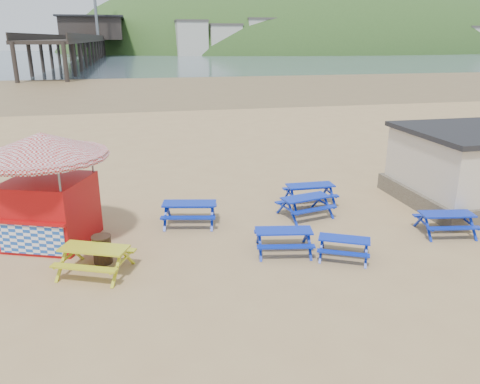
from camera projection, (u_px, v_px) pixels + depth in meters
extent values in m
plane|color=tan|center=(257.00, 230.00, 17.16)|extent=(400.00, 400.00, 0.00)
plane|color=olive|center=(162.00, 86.00, 68.12)|extent=(400.00, 400.00, 0.00)
plane|color=#475966|center=(143.00, 57.00, 174.68)|extent=(400.00, 400.00, 0.00)
cube|color=#08269E|center=(189.00, 204.00, 17.48)|extent=(2.11, 1.17, 0.06)
cube|color=#08269E|center=(191.00, 205.00, 18.21)|extent=(2.00, 0.69, 0.06)
cube|color=#08269E|center=(188.00, 218.00, 16.95)|extent=(2.00, 0.69, 0.06)
cube|color=#08269E|center=(310.00, 185.00, 19.66)|extent=(1.99, 0.81, 0.05)
cube|color=#08269E|center=(305.00, 188.00, 20.37)|extent=(1.98, 0.31, 0.05)
cube|color=#08269E|center=(315.00, 197.00, 19.14)|extent=(1.98, 0.31, 0.05)
cube|color=#08269E|center=(306.00, 197.00, 18.25)|extent=(2.03, 1.14, 0.05)
cube|color=#08269E|center=(297.00, 200.00, 18.89)|extent=(1.92, 0.68, 0.05)
cube|color=#08269E|center=(315.00, 210.00, 17.80)|extent=(1.92, 0.68, 0.05)
cube|color=#08269E|center=(344.00, 239.00, 14.80)|extent=(1.70, 1.28, 0.04)
cube|color=#08269E|center=(345.00, 239.00, 15.37)|extent=(1.52, 0.92, 0.04)
cube|color=#08269E|center=(343.00, 253.00, 14.39)|extent=(1.52, 0.92, 0.04)
cube|color=#08269E|center=(284.00, 231.00, 15.18)|extent=(1.93, 1.03, 0.05)
cube|color=#08269E|center=(281.00, 231.00, 15.85)|extent=(1.85, 0.58, 0.05)
cube|color=#08269E|center=(286.00, 247.00, 14.69)|extent=(1.85, 0.58, 0.05)
cube|color=#08269E|center=(447.00, 214.00, 16.61)|extent=(1.95, 1.03, 0.05)
cube|color=#08269E|center=(438.00, 215.00, 17.28)|extent=(1.87, 0.57, 0.05)
cube|color=#08269E|center=(454.00, 228.00, 16.11)|extent=(1.87, 0.57, 0.05)
cube|color=#9BB00D|center=(94.00, 248.00, 13.77)|extent=(2.13, 1.50, 0.06)
cube|color=#9BB00D|center=(105.00, 248.00, 14.49)|extent=(1.93, 1.04, 0.06)
cube|color=#9BB00D|center=(84.00, 268.00, 13.25)|extent=(1.93, 1.04, 0.06)
cube|color=#AB0B0D|center=(51.00, 211.00, 15.85)|extent=(3.20, 3.20, 2.25)
cube|color=#AB0B0D|center=(28.00, 224.00, 14.62)|extent=(2.34, 1.00, 0.09)
cube|color=#194CB2|center=(32.00, 240.00, 14.82)|extent=(2.11, 0.85, 1.01)
cone|color=silver|center=(42.00, 144.00, 15.12)|extent=(5.52, 5.52, 0.79)
cylinder|color=silver|center=(43.00, 156.00, 15.25)|extent=(5.38, 5.38, 0.20)
cylinder|color=#312414|center=(102.00, 250.00, 14.52)|extent=(0.57, 0.57, 0.87)
cylinder|color=#312414|center=(101.00, 237.00, 14.38)|extent=(0.61, 0.61, 0.04)
cube|color=black|center=(92.00, 40.00, 173.70)|extent=(9.00, 220.00, 0.60)
cube|color=black|center=(93.00, 29.00, 182.64)|extent=(22.00, 30.00, 8.00)
cube|color=black|center=(92.00, 17.00, 181.29)|extent=(24.00, 32.00, 0.60)
ellipsoid|color=#2D4C1E|center=(311.00, 70.00, 252.08)|extent=(264.00, 144.00, 108.00)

